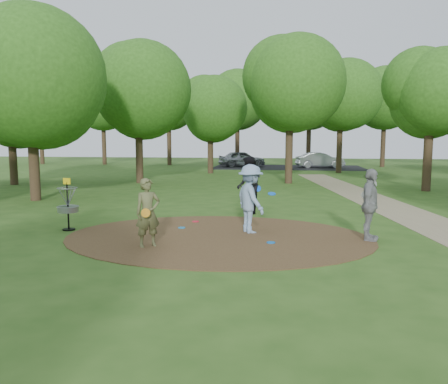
# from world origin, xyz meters

# --- Properties ---
(ground) EXTENTS (100.00, 100.00, 0.00)m
(ground) POSITION_xyz_m (0.00, 0.00, 0.00)
(ground) COLOR #2D5119
(ground) RESTS_ON ground
(dirt_clearing) EXTENTS (8.40, 8.40, 0.02)m
(dirt_clearing) POSITION_xyz_m (0.00, 0.00, 0.01)
(dirt_clearing) COLOR #47301C
(dirt_clearing) RESTS_ON ground
(footpath) EXTENTS (7.55, 39.89, 0.01)m
(footpath) POSITION_xyz_m (6.50, 2.00, 0.01)
(footpath) COLOR #8C7A5B
(footpath) RESTS_ON ground
(parking_lot) EXTENTS (14.00, 8.00, 0.01)m
(parking_lot) POSITION_xyz_m (2.00, 30.00, 0.00)
(parking_lot) COLOR black
(parking_lot) RESTS_ON ground
(player_observer_with_disc) EXTENTS (0.75, 0.70, 1.72)m
(player_observer_with_disc) POSITION_xyz_m (-1.54, -1.33, 0.86)
(player_observer_with_disc) COLOR brown
(player_observer_with_disc) RESTS_ON ground
(player_throwing_with_disc) EXTENTS (1.37, 1.46, 1.96)m
(player_throwing_with_disc) POSITION_xyz_m (0.84, 0.68, 0.98)
(player_throwing_with_disc) COLOR #7F9CBE
(player_throwing_with_disc) RESTS_ON ground
(player_walking_with_disc) EXTENTS (1.04, 1.19, 2.07)m
(player_walking_with_disc) POSITION_xyz_m (0.51, 3.86, 1.03)
(player_walking_with_disc) COLOR black
(player_walking_with_disc) RESTS_ON ground
(player_waiting_with_disc) EXTENTS (0.78, 1.21, 1.91)m
(player_waiting_with_disc) POSITION_xyz_m (4.01, 0.14, 0.95)
(player_waiting_with_disc) COLOR gray
(player_waiting_with_disc) RESTS_ON ground
(disc_ground_cyan) EXTENTS (0.22, 0.22, 0.02)m
(disc_ground_cyan) POSITION_xyz_m (-1.25, 0.96, 0.03)
(disc_ground_cyan) COLOR #1779BF
(disc_ground_cyan) RESTS_ON dirt_clearing
(disc_ground_blue) EXTENTS (0.22, 0.22, 0.02)m
(disc_ground_blue) POSITION_xyz_m (1.47, -0.55, 0.03)
(disc_ground_blue) COLOR blue
(disc_ground_blue) RESTS_ON dirt_clearing
(disc_ground_red) EXTENTS (0.22, 0.22, 0.02)m
(disc_ground_red) POSITION_xyz_m (-1.04, 2.00, 0.03)
(disc_ground_red) COLOR red
(disc_ground_red) RESTS_ON dirt_clearing
(car_left) EXTENTS (4.82, 3.24, 1.52)m
(car_left) POSITION_xyz_m (-2.37, 30.40, 0.76)
(car_left) COLOR #9C9DA3
(car_left) RESTS_ON ground
(car_right) EXTENTS (4.56, 2.32, 1.43)m
(car_right) POSITION_xyz_m (4.97, 29.72, 0.72)
(car_right) COLOR #95989C
(car_right) RESTS_ON ground
(disc_golf_basket) EXTENTS (0.63, 0.63, 1.54)m
(disc_golf_basket) POSITION_xyz_m (-4.50, 0.30, 0.87)
(disc_golf_basket) COLOR black
(disc_golf_basket) RESTS_ON ground
(tree_ring) EXTENTS (37.81, 45.25, 8.63)m
(tree_ring) POSITION_xyz_m (0.96, 8.57, 5.18)
(tree_ring) COLOR #332316
(tree_ring) RESTS_ON ground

